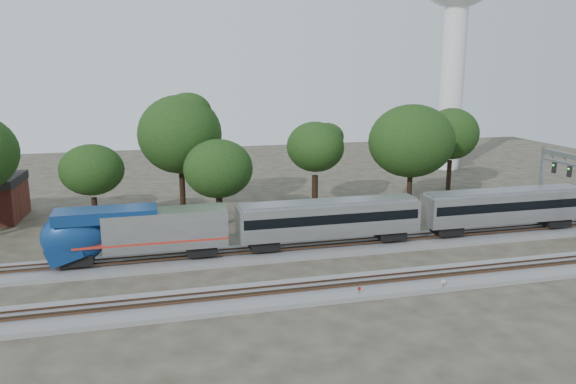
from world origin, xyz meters
The scene contains 13 objects.
ground centered at (0.00, 0.00, 0.00)m, with size 160.00×160.00×0.00m, color #383328.
track_far centered at (0.00, 6.00, 0.21)m, with size 160.00×5.00×0.73m.
track_near centered at (0.00, -4.00, 0.21)m, with size 160.00×5.00×0.73m.
switch_stand_red centered at (4.29, -5.85, 0.61)m, with size 0.30×0.09×0.95m.
switch_stand_white centered at (11.30, -6.32, 0.67)m, with size 0.33×0.08×1.05m.
switch_lever centered at (5.02, -5.65, 0.15)m, with size 0.50×0.30×0.30m, color #512D19.
signal_gantry centered at (32.33, 6.00, 6.35)m, with size 0.60×7.16×8.71m.
tree_2 centered at (-17.11, 19.05, 6.74)m, with size 6.88×6.88×9.70m.
tree_3 centered at (-7.24, 23.32, 9.82)m, with size 9.99×9.99×14.08m.
tree_4 centered at (-3.57, 17.23, 6.57)m, with size 6.71×6.71×9.46m.
tree_5 centered at (9.21, 22.09, 7.91)m, with size 8.06×8.06×11.37m.
tree_6 centered at (20.62, 18.69, 8.70)m, with size 8.86×8.86×12.49m.
tree_7 centered at (31.24, 27.44, 8.24)m, with size 8.40×8.40×11.84m.
Camera 1 is at (-11.35, -44.26, 17.90)m, focal length 35.00 mm.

